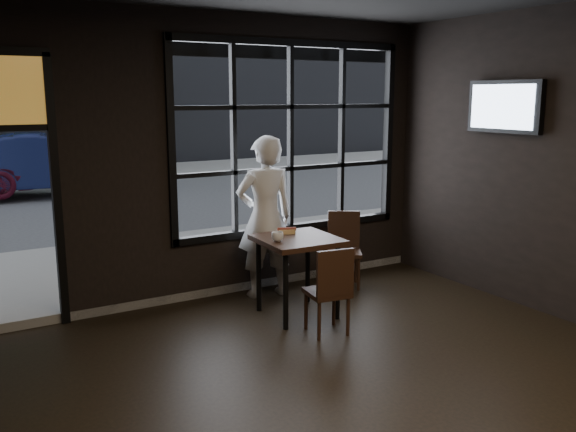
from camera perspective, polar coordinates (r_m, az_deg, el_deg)
window_frame at (r=7.34m, az=0.22°, el=7.32°), size 3.06×0.12×2.28m
street_asphalt at (r=27.02m, az=-25.13°, el=5.26°), size 60.00×41.00×0.04m
cafe_table at (r=6.46m, az=0.89°, el=-5.65°), size 0.81×0.81×0.85m
chair_near at (r=6.00m, az=3.67°, el=-6.88°), size 0.43×0.43×0.88m
chair_window at (r=7.43m, az=5.32°, el=-3.22°), size 0.54×0.54×0.91m
man at (r=6.97m, az=-2.16°, el=-0.10°), size 0.74×0.54×1.86m
hotdog at (r=6.51m, az=-0.13°, el=-1.42°), size 0.22×0.14×0.06m
cup at (r=6.17m, az=-0.99°, el=-1.94°), size 0.13×0.13×0.10m
tv at (r=7.16m, az=19.61°, el=9.62°), size 0.11×0.97×0.57m
navy_car at (r=15.01m, az=-21.70°, el=4.63°), size 4.28×1.98×1.36m
tree_right at (r=18.62m, az=-15.49°, el=12.07°), size 2.24×2.24×3.83m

